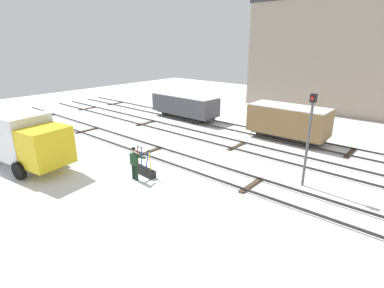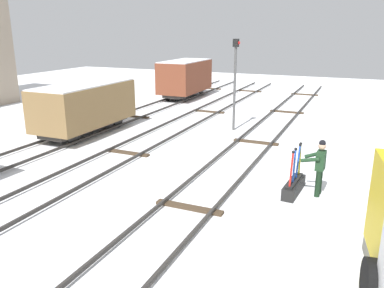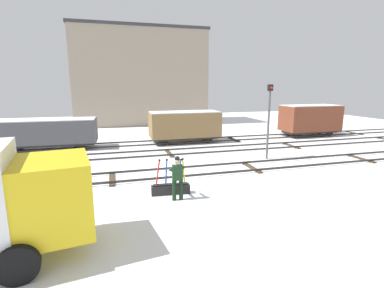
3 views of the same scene
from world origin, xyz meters
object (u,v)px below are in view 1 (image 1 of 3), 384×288
Objects in this scene: signal_post at (309,132)px; freight_car_near_switch at (185,105)px; delivery_truck at (20,137)px; freight_car_mid_siding at (288,121)px; switch_lever_frame at (144,170)px; rail_worker at (135,162)px.

signal_post is 0.70× the size of freight_car_near_switch.
freight_car_near_switch is at bearing 83.29° from delivery_truck.
freight_car_near_switch is 1.19× the size of freight_car_mid_siding.
freight_car_near_switch is at bearing 125.89° from switch_lever_frame.
switch_lever_frame is 0.25× the size of delivery_truck.
rail_worker is at bearing -105.80° from freight_car_mid_siding.
delivery_truck is 1.45× the size of signal_post.
signal_post is at bearing 22.50° from delivery_truck.
freight_car_mid_siding is (8.93, 13.47, -0.27)m from delivery_truck.
signal_post reaches higher than delivery_truck.
switch_lever_frame is 0.25× the size of freight_car_near_switch.
freight_car_near_switch is at bearing 179.70° from freight_car_mid_siding.
freight_car_mid_siding reaches higher than rail_worker.
switch_lever_frame is at bearing 21.95° from delivery_truck.
signal_post is 7.08m from freight_car_mid_siding.
delivery_truck is 1.01× the size of freight_car_near_switch.
signal_post reaches higher than switch_lever_frame.
switch_lever_frame is 11.87m from freight_car_near_switch.
rail_worker is 11.13m from freight_car_mid_siding.
signal_post reaches higher than freight_car_near_switch.
freight_car_mid_siding is at bearing 1.34° from freight_car_near_switch.
rail_worker is at bearing -74.51° from switch_lever_frame.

